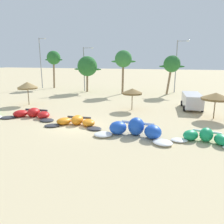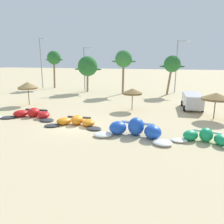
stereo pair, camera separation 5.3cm
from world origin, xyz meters
The scene contains 16 objects.
ground_plane centered at (0.00, 0.00, 0.00)m, with size 260.00×260.00×0.00m, color beige.
kite_left centered at (-5.80, 1.14, 0.36)m, with size 6.22×3.07×0.94m.
kite_left_of_center centered at (-0.14, 0.02, 0.33)m, with size 5.60×2.80×0.86m.
kite_center centered at (5.59, -1.18, 0.54)m, with size 6.38×3.07×1.41m.
kite_right_of_center centered at (10.74, -0.93, 0.39)m, with size 4.80×2.64×1.02m.
beach_umbrella_near_van centered at (-10.46, 6.55, 2.58)m, with size 2.63×2.63×3.04m.
beach_umbrella_middle centered at (3.32, 7.80, 2.22)m, with size 2.40×2.40×2.57m.
beach_umbrella_near_palms centered at (12.14, 6.45, 2.29)m, with size 2.85×2.85×2.66m.
parked_van centered at (10.12, 10.70, 1.09)m, with size 2.56×5.21×1.84m.
palm_leftmost centered at (-16.97, 23.30, 6.19)m, with size 4.21×2.81×7.72m.
palm_left centered at (-7.98, 20.23, 4.68)m, with size 5.45×3.63×6.54m.
palm_left_of_gap centered at (-1.02, 19.80, 5.92)m, with size 4.36×2.91×7.48m.
palm_center_left centered at (6.99, 21.50, 5.11)m, with size 4.19×2.79×6.60m.
lamppost_west centered at (-19.52, 22.52, 5.67)m, with size 1.82×0.24×10.25m.
lamppost_west_center centered at (-8.83, 21.02, 4.65)m, with size 2.13×0.24×8.16m.
lamppost_east_center centered at (7.76, 24.38, 5.19)m, with size 2.10×0.24×9.22m.
Camera 1 is at (8.81, -17.02, 5.80)m, focal length 34.65 mm.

